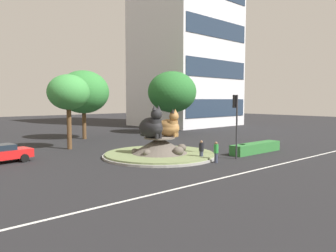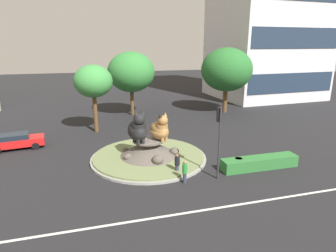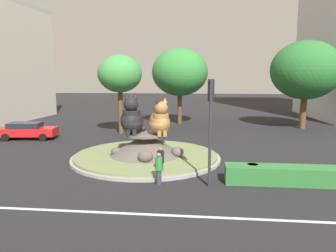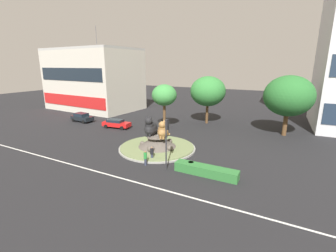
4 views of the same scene
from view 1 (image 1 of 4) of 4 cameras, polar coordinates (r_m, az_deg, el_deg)
name	(u,v)px [view 1 (image 1 of 4)]	position (r m, az deg, el deg)	size (l,w,h in m)	color
ground_plane	(160,156)	(28.54, -1.45, -5.25)	(160.00, 160.00, 0.00)	black
lane_centreline	(242,173)	(22.69, 12.61, -7.91)	(112.00, 0.20, 0.01)	silver
roundabout_island	(160,150)	(28.44, -1.42, -4.06)	(9.69, 9.69, 1.67)	gray
cat_statue_black	(152,126)	(27.59, -2.76, -0.02)	(1.80, 2.79, 2.72)	black
cat_statue_tabby	(169,126)	(28.68, 0.25, -0.07)	(1.94, 2.59, 2.40)	#9E703D
traffic_light_mast	(236,115)	(27.63, 11.55, 1.95)	(0.33, 0.46, 5.24)	#2D2D33
office_tower	(186,35)	(64.69, 3.12, 15.37)	(17.80, 15.83, 34.02)	silver
clipped_hedge_strip	(256,148)	(31.50, 14.81, -3.64)	(6.20, 1.20, 0.90)	#2D7033
broadleaf_tree_behind_island	(84,92)	(42.15, -14.28, 5.66)	(6.18, 6.18, 8.42)	brown
second_tree_near_tower	(172,92)	(47.87, 0.71, 5.84)	(6.96, 6.96, 8.92)	brown
third_tree_left	(68,93)	(33.80, -16.71, 5.51)	(4.05, 4.05, 7.30)	brown
pedestrian_green_shirt	(216,152)	(25.90, 8.25, -4.37)	(0.35, 0.35, 1.63)	#33384C
pedestrian_black_shirt	(201,150)	(26.80, 5.74, -4.11)	(0.39, 0.39, 1.60)	#33384C
litter_bin	(242,149)	(30.29, 12.59, -3.93)	(0.56, 0.56, 0.90)	#2D4233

